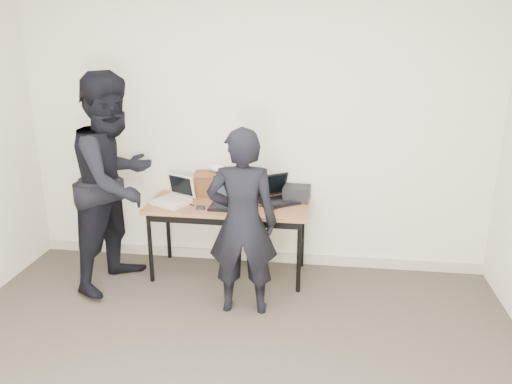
% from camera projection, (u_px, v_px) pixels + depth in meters
% --- Properties ---
extents(room, '(4.60, 4.60, 2.80)m').
position_uv_depth(room, '(197.00, 212.00, 2.63)').
color(room, '#423B32').
rests_on(room, ground).
extents(desk, '(1.51, 0.67, 0.72)m').
position_uv_depth(desk, '(228.00, 210.00, 4.67)').
color(desk, brown).
rests_on(desk, ground).
extents(laptop_beige, '(0.41, 0.41, 0.25)m').
position_uv_depth(laptop_beige, '(174.00, 198.00, 4.67)').
color(laptop_beige, beige).
rests_on(laptop_beige, desk).
extents(laptop_center, '(0.35, 0.33, 0.26)m').
position_uv_depth(laptop_center, '(230.00, 200.00, 4.59)').
color(laptop_center, black).
rests_on(laptop_center, desk).
extents(laptop_right, '(0.47, 0.46, 0.25)m').
position_uv_depth(laptop_right, '(276.00, 196.00, 4.71)').
color(laptop_right, black).
rests_on(laptop_right, desk).
extents(leather_satchel, '(0.38, 0.21, 0.25)m').
position_uv_depth(leather_satchel, '(214.00, 183.00, 4.85)').
color(leather_satchel, '#5B3218').
rests_on(leather_satchel, desk).
extents(tissue, '(0.14, 0.10, 0.08)m').
position_uv_depth(tissue, '(217.00, 168.00, 4.80)').
color(tissue, white).
rests_on(tissue, leather_satchel).
extents(equipment_box, '(0.26, 0.23, 0.14)m').
position_uv_depth(equipment_box, '(297.00, 193.00, 4.73)').
color(equipment_box, black).
rests_on(equipment_box, desk).
extents(power_brick, '(0.08, 0.05, 0.03)m').
position_uv_depth(power_brick, '(201.00, 208.00, 4.52)').
color(power_brick, black).
rests_on(power_brick, desk).
extents(cables, '(1.16, 0.42, 0.01)m').
position_uv_depth(cables, '(239.00, 204.00, 4.66)').
color(cables, silver).
rests_on(cables, desk).
extents(person_typist, '(0.60, 0.42, 1.57)m').
position_uv_depth(person_typist, '(242.00, 223.00, 4.02)').
color(person_typist, black).
rests_on(person_typist, ground).
extents(person_observer, '(0.97, 1.12, 1.95)m').
position_uv_depth(person_observer, '(116.00, 182.00, 4.45)').
color(person_observer, black).
rests_on(person_observer, ground).
extents(baseboard, '(4.50, 0.03, 0.10)m').
position_uv_depth(baseboard, '(255.00, 256.00, 5.14)').
color(baseboard, '#B0A792').
rests_on(baseboard, ground).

